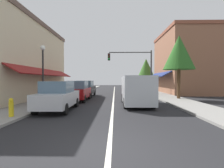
# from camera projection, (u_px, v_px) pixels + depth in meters

# --- Properties ---
(ground_plane) EXTENTS (80.00, 80.00, 0.00)m
(ground_plane) POSITION_uv_depth(u_px,v_px,m) (114.00, 94.00, 22.33)
(ground_plane) COLOR black
(sidewalk_left) EXTENTS (2.60, 56.00, 0.12)m
(sidewalk_left) POSITION_uv_depth(u_px,v_px,m) (72.00, 94.00, 22.43)
(sidewalk_left) COLOR gray
(sidewalk_left) RESTS_ON ground
(sidewalk_right) EXTENTS (2.60, 56.00, 0.12)m
(sidewalk_right) POSITION_uv_depth(u_px,v_px,m) (156.00, 94.00, 22.22)
(sidewalk_right) COLOR gray
(sidewalk_right) RESTS_ON ground
(lane_center_stripe) EXTENTS (0.14, 52.00, 0.01)m
(lane_center_stripe) POSITION_uv_depth(u_px,v_px,m) (114.00, 94.00, 22.33)
(lane_center_stripe) COLOR silver
(lane_center_stripe) RESTS_ON ground
(storefront_left_block) EXTENTS (6.83, 14.20, 7.39)m
(storefront_left_block) POSITION_uv_depth(u_px,v_px,m) (14.00, 61.00, 16.42)
(storefront_left_block) COLOR beige
(storefront_left_block) RESTS_ON ground
(storefront_right_block) EXTENTS (7.25, 10.20, 8.46)m
(storefront_right_block) POSITION_uv_depth(u_px,v_px,m) (184.00, 63.00, 24.04)
(storefront_right_block) COLOR #8E5B42
(storefront_right_block) RESTS_ON ground
(parked_car_nearest_left) EXTENTS (1.83, 4.12, 1.77)m
(parked_car_nearest_left) POSITION_uv_depth(u_px,v_px,m) (58.00, 96.00, 10.31)
(parked_car_nearest_left) COLOR #B7BABF
(parked_car_nearest_left) RESTS_ON ground
(parked_car_second_left) EXTENTS (1.79, 4.10, 1.77)m
(parked_car_second_left) POSITION_uv_depth(u_px,v_px,m) (78.00, 91.00, 15.12)
(parked_car_second_left) COLOR maroon
(parked_car_second_left) RESTS_ON ground
(parked_car_third_left) EXTENTS (1.88, 4.15, 1.77)m
(parked_car_third_left) POSITION_uv_depth(u_px,v_px,m) (86.00, 88.00, 19.44)
(parked_car_third_left) COLOR black
(parked_car_third_left) RESTS_ON ground
(van_in_lane) EXTENTS (2.01, 5.18, 2.12)m
(van_in_lane) POSITION_uv_depth(u_px,v_px,m) (136.00, 89.00, 12.57)
(van_in_lane) COLOR #B2B7BC
(van_in_lane) RESTS_ON ground
(traffic_signal_mast_arm) EXTENTS (5.68, 0.50, 5.65)m
(traffic_signal_mast_arm) POSITION_uv_depth(u_px,v_px,m) (136.00, 64.00, 22.11)
(traffic_signal_mast_arm) COLOR #333333
(traffic_signal_mast_arm) RESTS_ON ground
(street_lamp_left_near) EXTENTS (0.36, 0.36, 4.35)m
(street_lamp_left_near) POSITION_uv_depth(u_px,v_px,m) (43.00, 64.00, 12.47)
(street_lamp_left_near) COLOR black
(street_lamp_left_near) RESTS_ON ground
(tree_right_near) EXTENTS (2.89, 2.89, 6.01)m
(tree_right_near) POSITION_uv_depth(u_px,v_px,m) (179.00, 53.00, 15.99)
(tree_right_near) COLOR #4C331E
(tree_right_near) RESTS_ON ground
(tree_right_far) EXTENTS (3.41, 3.41, 5.72)m
(tree_right_far) POSITION_uv_depth(u_px,v_px,m) (146.00, 69.00, 31.25)
(tree_right_far) COLOR #4C331E
(tree_right_far) RESTS_ON ground
(fire_hydrant) EXTENTS (0.22, 0.22, 0.87)m
(fire_hydrant) POSITION_uv_depth(u_px,v_px,m) (11.00, 107.00, 8.09)
(fire_hydrant) COLOR gold
(fire_hydrant) RESTS_ON ground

